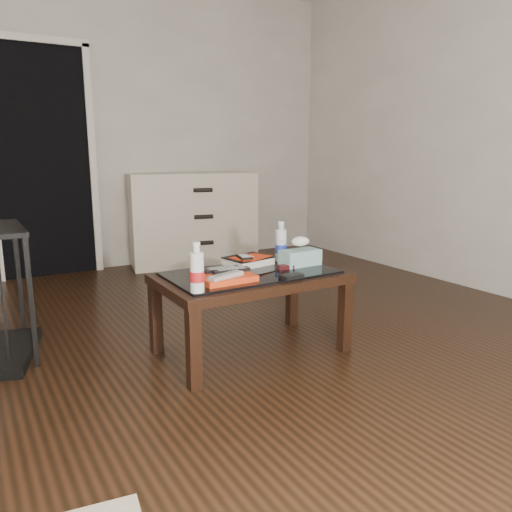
{
  "coord_description": "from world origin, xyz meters",
  "views": [
    {
      "loc": [
        -1.06,
        -2.29,
        1.11
      ],
      "look_at": [
        0.29,
        -0.01,
        0.55
      ],
      "focal_mm": 35.0,
      "sensor_mm": 36.0,
      "label": 1
    }
  ],
  "objects_px": {
    "dresser": "(192,219)",
    "water_bottle_right": "(281,241)",
    "coffee_table": "(251,283)",
    "water_bottle_left": "(197,267)",
    "tissue_box": "(300,258)",
    "textbook": "(248,261)"
  },
  "relations": [
    {
      "from": "dresser",
      "to": "water_bottle_right",
      "type": "xyz_separation_m",
      "value": [
        -0.34,
        -2.08,
        0.13
      ]
    },
    {
      "from": "coffee_table",
      "to": "dresser",
      "type": "relative_size",
      "value": 0.79
    },
    {
      "from": "water_bottle_left",
      "to": "tissue_box",
      "type": "relative_size",
      "value": 1.03
    },
    {
      "from": "water_bottle_left",
      "to": "textbook",
      "type": "bearing_deg",
      "value": 37.25
    },
    {
      "from": "water_bottle_right",
      "to": "textbook",
      "type": "bearing_deg",
      "value": 177.24
    },
    {
      "from": "coffee_table",
      "to": "textbook",
      "type": "height_order",
      "value": "textbook"
    },
    {
      "from": "dresser",
      "to": "water_bottle_left",
      "type": "xyz_separation_m",
      "value": [
        -1.04,
        -2.44,
        0.13
      ]
    },
    {
      "from": "coffee_table",
      "to": "water_bottle_right",
      "type": "height_order",
      "value": "water_bottle_right"
    },
    {
      "from": "textbook",
      "to": "tissue_box",
      "type": "height_order",
      "value": "tissue_box"
    },
    {
      "from": "textbook",
      "to": "water_bottle_left",
      "type": "distance_m",
      "value": 0.62
    },
    {
      "from": "textbook",
      "to": "water_bottle_right",
      "type": "relative_size",
      "value": 1.05
    },
    {
      "from": "coffee_table",
      "to": "dresser",
      "type": "height_order",
      "value": "dresser"
    },
    {
      "from": "tissue_box",
      "to": "textbook",
      "type": "bearing_deg",
      "value": 144.89
    },
    {
      "from": "textbook",
      "to": "water_bottle_right",
      "type": "distance_m",
      "value": 0.24
    },
    {
      "from": "coffee_table",
      "to": "tissue_box",
      "type": "distance_m",
      "value": 0.34
    },
    {
      "from": "textbook",
      "to": "water_bottle_right",
      "type": "height_order",
      "value": "water_bottle_right"
    },
    {
      "from": "coffee_table",
      "to": "dresser",
      "type": "distance_m",
      "value": 2.31
    },
    {
      "from": "dresser",
      "to": "textbook",
      "type": "bearing_deg",
      "value": -93.92
    },
    {
      "from": "water_bottle_left",
      "to": "water_bottle_right",
      "type": "xyz_separation_m",
      "value": [
        0.71,
        0.36,
        0.0
      ]
    },
    {
      "from": "dresser",
      "to": "water_bottle_left",
      "type": "bearing_deg",
      "value": -102.07
    },
    {
      "from": "textbook",
      "to": "coffee_table",
      "type": "bearing_deg",
      "value": -126.27
    },
    {
      "from": "water_bottle_right",
      "to": "dresser",
      "type": "bearing_deg",
      "value": 80.85
    }
  ]
}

